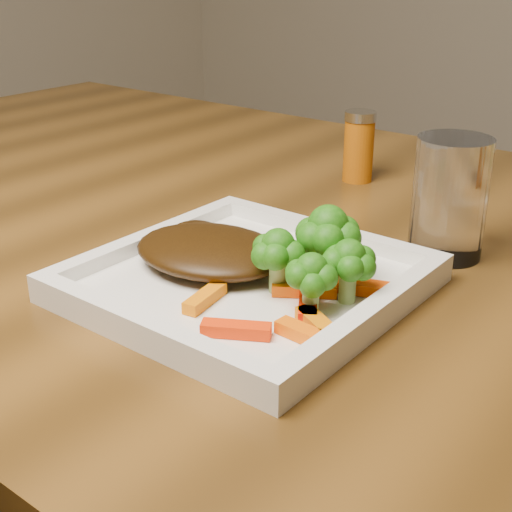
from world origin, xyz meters
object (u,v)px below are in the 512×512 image
Objects in this scene: steak at (211,251)px; spice_shaker at (359,146)px; dining_table at (232,456)px; plate at (247,285)px; drinking_glass at (450,198)px.

spice_shaker reaches higher than steak.
dining_table is 0.45m from plate.
spice_shaker is (-0.09, 0.35, 0.04)m from plate.
drinking_glass is (0.10, 0.19, 0.05)m from plate.
dining_table is at bearing -111.39° from spice_shaker.
drinking_glass is at bearing 4.26° from dining_table.
spice_shaker reaches higher than plate.
plate reaches higher than dining_table.
drinking_glass is at bearing 60.90° from plate.
steak is 1.23× the size of drinking_glass.
dining_table is at bearing 134.62° from plate.
dining_table is 0.45m from steak.
dining_table is 10.83× the size of steak.
plate is (0.16, -0.17, 0.38)m from dining_table.
drinking_glass is at bearing 51.17° from steak.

